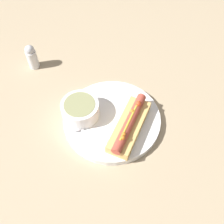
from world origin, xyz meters
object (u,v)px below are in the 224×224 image
object	(u,v)px
salt_shaker	(32,56)
spoon	(81,130)
soup_bowl	(80,109)
hot_dog	(128,126)

from	to	relation	value
salt_shaker	spoon	bearing A→B (deg)	-106.24
salt_shaker	soup_bowl	bearing A→B (deg)	-100.92
hot_dog	soup_bowl	distance (m)	0.14
soup_bowl	spoon	world-z (taller)	soup_bowl
hot_dog	salt_shaker	world-z (taller)	salt_shaker
soup_bowl	spoon	bearing A→B (deg)	-135.38
hot_dog	spoon	world-z (taller)	hot_dog
spoon	salt_shaker	bearing A→B (deg)	-29.73
spoon	salt_shaker	distance (m)	0.31
soup_bowl	salt_shaker	xyz separation A→B (m)	(0.05, 0.26, -0.00)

